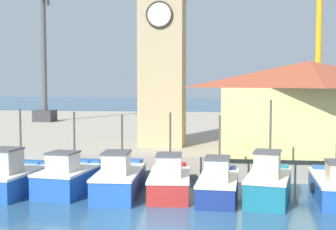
{
  "coord_description": "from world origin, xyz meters",
  "views": [
    {
      "loc": [
        2.84,
        -17.64,
        5.41
      ],
      "look_at": [
        -0.72,
        9.84,
        3.5
      ],
      "focal_mm": 50.0,
      "sensor_mm": 36.0,
      "label": 1
    }
  ],
  "objects_px": {
    "clock_tower": "(163,42)",
    "warehouse_right": "(308,106)",
    "fishing_boat_far_left": "(14,178)",
    "port_crane_far": "(318,54)",
    "fishing_boat_center": "(218,184)",
    "fishing_boat_mid_left": "(170,180)",
    "fishing_boat_left_inner": "(120,179)",
    "fishing_boat_mid_right": "(268,183)",
    "fishing_boat_left_outer": "(70,177)",
    "port_crane_near": "(44,63)"
  },
  "relations": [
    {
      "from": "fishing_boat_mid_left",
      "to": "port_crane_near",
      "type": "xyz_separation_m",
      "value": [
        -16.58,
        25.49,
        6.8
      ]
    },
    {
      "from": "fishing_boat_far_left",
      "to": "fishing_boat_left_outer",
      "type": "distance_m",
      "value": 2.67
    },
    {
      "from": "fishing_boat_left_inner",
      "to": "clock_tower",
      "type": "bearing_deg",
      "value": 83.88
    },
    {
      "from": "fishing_boat_left_outer",
      "to": "fishing_boat_mid_right",
      "type": "relative_size",
      "value": 0.97
    },
    {
      "from": "warehouse_right",
      "to": "port_crane_far",
      "type": "bearing_deg",
      "value": 77.92
    },
    {
      "from": "warehouse_right",
      "to": "port_crane_near",
      "type": "distance_m",
      "value": 30.86
    },
    {
      "from": "fishing_boat_left_outer",
      "to": "fishing_boat_left_inner",
      "type": "distance_m",
      "value": 2.57
    },
    {
      "from": "fishing_boat_left_inner",
      "to": "fishing_boat_center",
      "type": "relative_size",
      "value": 1.1
    },
    {
      "from": "fishing_boat_left_outer",
      "to": "fishing_boat_center",
      "type": "height_order",
      "value": "fishing_boat_left_outer"
    },
    {
      "from": "fishing_boat_mid_left",
      "to": "fishing_boat_center",
      "type": "relative_size",
      "value": 0.99
    },
    {
      "from": "fishing_boat_left_outer",
      "to": "fishing_boat_mid_right",
      "type": "distance_m",
      "value": 9.6
    },
    {
      "from": "fishing_boat_left_inner",
      "to": "warehouse_right",
      "type": "height_order",
      "value": "warehouse_right"
    },
    {
      "from": "fishing_boat_mid_right",
      "to": "clock_tower",
      "type": "bearing_deg",
      "value": 124.94
    },
    {
      "from": "clock_tower",
      "to": "fishing_boat_mid_right",
      "type": "bearing_deg",
      "value": -55.06
    },
    {
      "from": "fishing_boat_center",
      "to": "warehouse_right",
      "type": "xyz_separation_m",
      "value": [
        5.14,
        6.83,
        3.37
      ]
    },
    {
      "from": "fishing_boat_far_left",
      "to": "port_crane_near",
      "type": "distance_m",
      "value": 28.42
    },
    {
      "from": "fishing_boat_far_left",
      "to": "fishing_boat_mid_right",
      "type": "xyz_separation_m",
      "value": [
        12.21,
        0.08,
        0.05
      ]
    },
    {
      "from": "warehouse_right",
      "to": "fishing_boat_mid_right",
      "type": "bearing_deg",
      "value": -112.16
    },
    {
      "from": "fishing_boat_left_inner",
      "to": "port_crane_near",
      "type": "bearing_deg",
      "value": 118.88
    },
    {
      "from": "fishing_boat_mid_left",
      "to": "warehouse_right",
      "type": "height_order",
      "value": "warehouse_right"
    },
    {
      "from": "fishing_boat_mid_right",
      "to": "clock_tower",
      "type": "height_order",
      "value": "clock_tower"
    },
    {
      "from": "port_crane_near",
      "to": "port_crane_far",
      "type": "relative_size",
      "value": 0.97
    },
    {
      "from": "clock_tower",
      "to": "warehouse_right",
      "type": "xyz_separation_m",
      "value": [
        8.98,
        -1.76,
        -3.97
      ]
    },
    {
      "from": "fishing_boat_left_outer",
      "to": "fishing_boat_left_inner",
      "type": "height_order",
      "value": "fishing_boat_left_outer"
    },
    {
      "from": "warehouse_right",
      "to": "port_crane_far",
      "type": "height_order",
      "value": "port_crane_far"
    },
    {
      "from": "fishing_boat_left_inner",
      "to": "port_crane_near",
      "type": "xyz_separation_m",
      "value": [
        -14.18,
        25.7,
        6.75
      ]
    },
    {
      "from": "fishing_boat_mid_right",
      "to": "clock_tower",
      "type": "distance_m",
      "value": 12.9
    },
    {
      "from": "fishing_boat_mid_right",
      "to": "port_crane_near",
      "type": "relative_size",
      "value": 0.27
    },
    {
      "from": "clock_tower",
      "to": "port_crane_far",
      "type": "distance_m",
      "value": 18.83
    },
    {
      "from": "port_crane_far",
      "to": "port_crane_near",
      "type": "bearing_deg",
      "value": 173.62
    },
    {
      "from": "port_crane_far",
      "to": "fishing_boat_center",
      "type": "bearing_deg",
      "value": -110.57
    },
    {
      "from": "fishing_boat_left_outer",
      "to": "clock_tower",
      "type": "height_order",
      "value": "clock_tower"
    },
    {
      "from": "fishing_boat_left_inner",
      "to": "fishing_boat_center",
      "type": "bearing_deg",
      "value": -1.62
    },
    {
      "from": "fishing_boat_mid_right",
      "to": "port_crane_far",
      "type": "relative_size",
      "value": 0.26
    },
    {
      "from": "fishing_boat_mid_left",
      "to": "port_crane_far",
      "type": "height_order",
      "value": "port_crane_far"
    },
    {
      "from": "warehouse_right",
      "to": "fishing_boat_left_outer",
      "type": "bearing_deg",
      "value": -152.27
    },
    {
      "from": "port_crane_near",
      "to": "port_crane_far",
      "type": "distance_m",
      "value": 27.65
    },
    {
      "from": "fishing_boat_left_outer",
      "to": "clock_tower",
      "type": "distance_m",
      "value": 11.58
    },
    {
      "from": "fishing_boat_far_left",
      "to": "fishing_boat_mid_left",
      "type": "relative_size",
      "value": 0.98
    },
    {
      "from": "fishing_boat_center",
      "to": "port_crane_far",
      "type": "xyz_separation_m",
      "value": [
        8.55,
        22.77,
        7.38
      ]
    },
    {
      "from": "fishing_boat_center",
      "to": "fishing_boat_mid_right",
      "type": "distance_m",
      "value": 2.29
    },
    {
      "from": "fishing_boat_center",
      "to": "fishing_boat_mid_right",
      "type": "xyz_separation_m",
      "value": [
        2.28,
        -0.17,
        0.13
      ]
    },
    {
      "from": "fishing_boat_mid_left",
      "to": "fishing_boat_left_outer",
      "type": "bearing_deg",
      "value": -179.29
    },
    {
      "from": "fishing_boat_far_left",
      "to": "port_crane_far",
      "type": "relative_size",
      "value": 0.26
    },
    {
      "from": "fishing_boat_left_outer",
      "to": "warehouse_right",
      "type": "relative_size",
      "value": 0.42
    },
    {
      "from": "fishing_boat_center",
      "to": "fishing_boat_mid_left",
      "type": "bearing_deg",
      "value": 171.42
    },
    {
      "from": "fishing_boat_far_left",
      "to": "fishing_boat_mid_right",
      "type": "distance_m",
      "value": 12.21
    },
    {
      "from": "fishing_boat_left_inner",
      "to": "warehouse_right",
      "type": "relative_size",
      "value": 0.5
    },
    {
      "from": "fishing_boat_mid_right",
      "to": "warehouse_right",
      "type": "relative_size",
      "value": 0.44
    },
    {
      "from": "fishing_boat_left_outer",
      "to": "port_crane_far",
      "type": "relative_size",
      "value": 0.25
    }
  ]
}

